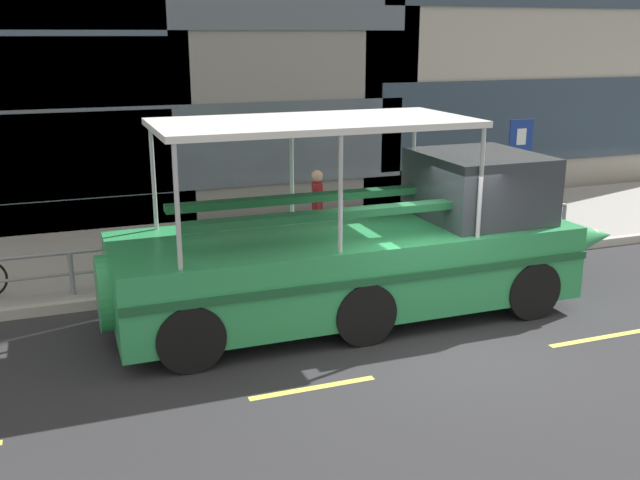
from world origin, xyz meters
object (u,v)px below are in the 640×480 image
Objects in this scene: parking_sign at (519,157)px; duck_tour_boat at (377,249)px; pedestrian_mid_left at (317,203)px; pedestrian_near_bow at (432,201)px.

parking_sign is 5.59m from duck_tour_boat.
duck_tour_boat is 3.08m from pedestrian_mid_left.
pedestrian_near_bow is 2.58m from pedestrian_mid_left.
duck_tour_boat reaches higher than pedestrian_near_bow.
duck_tour_boat is at bearing -149.43° from parking_sign.
pedestrian_near_bow is at bearing 47.25° from duck_tour_boat.
duck_tour_boat is 5.91× the size of pedestrian_near_bow.
pedestrian_mid_left reaches higher than pedestrian_near_bow.
pedestrian_mid_left is (-2.57, 0.24, 0.09)m from pedestrian_near_bow.
pedestrian_mid_left is at bearing 174.62° from pedestrian_near_bow.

